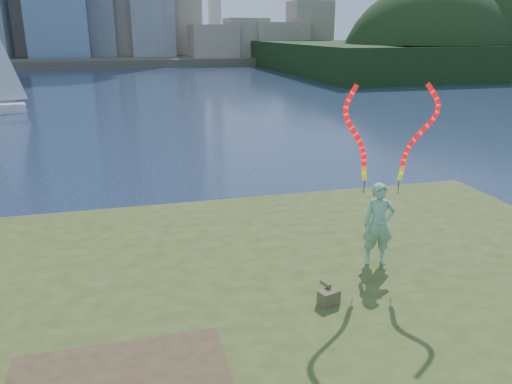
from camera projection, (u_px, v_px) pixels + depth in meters
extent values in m
plane|color=#1B2843|center=(231.00, 313.00, 10.49)|extent=(320.00, 320.00, 0.00)
cube|color=#374619|center=(257.00, 361.00, 8.34)|extent=(17.00, 15.00, 0.30)
cube|color=#374619|center=(254.00, 341.00, 8.45)|extent=(14.00, 12.00, 0.30)
cube|color=#474234|center=(132.00, 58.00, 97.77)|extent=(320.00, 40.00, 1.20)
cube|color=black|center=(495.00, 55.00, 78.27)|extent=(70.00, 42.00, 4.00)
imported|color=#217B40|center=(378.00, 224.00, 10.68)|extent=(0.75, 0.59, 1.81)
cylinder|color=black|center=(364.00, 187.00, 10.55)|extent=(0.02, 0.02, 0.30)
cylinder|color=black|center=(398.00, 187.00, 10.54)|extent=(0.02, 0.02, 0.30)
cube|color=#4B502E|center=(329.00, 297.00, 9.28)|extent=(0.43, 0.35, 0.27)
cylinder|color=#4B502E|center=(326.00, 284.00, 9.39)|extent=(0.16, 0.26, 0.09)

